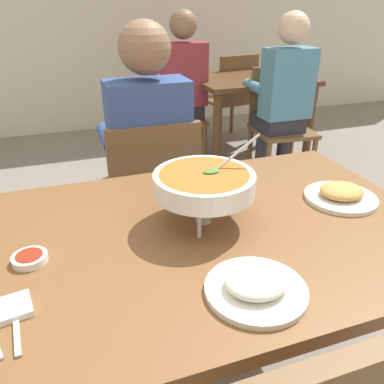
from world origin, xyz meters
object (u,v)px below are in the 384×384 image
sauce_dish (30,257)px  patron_bg_middle (284,93)px  curry_bowl (205,183)px  appetizer_plate (341,194)px  patron_bg_left (182,83)px  chair_bg_right (232,94)px  chair_bg_left (176,108)px  rice_plate (256,286)px  chair_bg_middle (279,119)px  dining_table_far (249,93)px  chair_diner_main (152,197)px  diner_main (148,149)px  dining_table_main (208,257)px

sauce_dish → patron_bg_middle: bearing=42.9°
curry_bowl → sauce_dish: (-0.50, -0.04, -0.12)m
sauce_dish → appetizer_plate: bearing=1.1°
patron_bg_left → chair_bg_right: bearing=33.3°
chair_bg_left → patron_bg_left: 0.26m
rice_plate → patron_bg_middle: bearing=57.1°
appetizer_plate → chair_bg_middle: bearing=64.8°
curry_bowl → rice_plate: (-0.00, -0.34, -0.11)m
chair_bg_left → patron_bg_middle: bearing=-48.2°
curry_bowl → patron_bg_middle: 2.02m
curry_bowl → appetizer_plate: 0.50m
curry_bowl → chair_bg_left: 2.40m
chair_bg_right → patron_bg_middle: size_ratio=0.69×
dining_table_far → appetizer_plate: bearing=-109.3°
chair_bg_middle → patron_bg_left: patron_bg_left is taller
chair_diner_main → curry_bowl: 0.80m
appetizer_plate → sauce_dish: 0.99m
chair_bg_left → chair_bg_right: bearing=26.1°
rice_plate → chair_bg_right: 3.27m
chair_bg_left → dining_table_far: bearing=-11.0°
appetizer_plate → sauce_dish: appetizer_plate is taller
diner_main → patron_bg_middle: (1.25, 0.85, 0.00)m
dining_table_main → chair_bg_left: chair_bg_left is taller
patron_bg_left → sauce_dish: bearing=-117.1°
sauce_dish → chair_bg_left: chair_bg_left is taller
rice_plate → patron_bg_left: (0.65, 2.54, -0.04)m
sauce_dish → chair_bg_right: chair_bg_right is taller
chair_diner_main → diner_main: bearing=90.0°
chair_diner_main → chair_bg_right: size_ratio=1.00×
chair_bg_right → patron_bg_middle: patron_bg_middle is taller
sauce_dish → chair_bg_middle: size_ratio=0.10×
chair_diner_main → appetizer_plate: 0.92m
chair_bg_right → patron_bg_middle: (-0.07, -1.05, 0.24)m
chair_diner_main → sauce_dish: size_ratio=10.00×
curry_bowl → chair_bg_middle: size_ratio=0.37×
dining_table_main → chair_bg_left: 2.42m
diner_main → curry_bowl: diner_main is taller
curry_bowl → appetizer_plate: (0.49, -0.02, -0.11)m
chair_bg_middle → patron_bg_middle: (-0.05, -0.12, 0.24)m
chair_bg_middle → sauce_dish: bearing=-135.9°
sauce_dish → dining_table_far: sauce_dish is taller
chair_bg_left → patron_bg_left: bearing=-70.9°
appetizer_plate → dining_table_far: appetizer_plate is taller
rice_plate → appetizer_plate: same height
chair_bg_left → patron_bg_left: patron_bg_left is taller
dining_table_far → chair_bg_left: 0.67m
chair_diner_main → patron_bg_middle: (1.25, 0.88, 0.24)m
dining_table_far → diner_main: bearing=-131.3°
chair_diner_main → chair_bg_middle: 1.64m
sauce_dish → patron_bg_middle: (1.74, 1.62, -0.03)m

